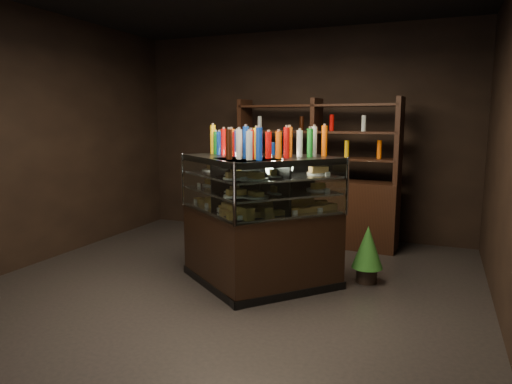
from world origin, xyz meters
TOP-DOWN VIEW (x-y plane):
  - ground at (0.00, 0.00)m, footprint 5.00×5.00m
  - room_shell at (0.00, 0.00)m, footprint 5.02×5.02m
  - display_case at (0.25, 0.13)m, footprint 1.81×1.33m
  - food_display at (0.25, 0.12)m, footprint 1.46×0.95m
  - bottles_top at (0.25, 0.13)m, footprint 1.29×0.81m
  - potted_conifer at (1.30, 0.69)m, footprint 0.33×0.33m
  - back_shelving at (0.36, 2.05)m, footprint 2.28×0.57m

SIDE VIEW (x-z plane):
  - ground at x=0.00m, z-range 0.00..0.00m
  - potted_conifer at x=1.30m, z-range 0.05..0.75m
  - display_case at x=0.25m, z-range -0.22..1.13m
  - back_shelving at x=0.36m, z-range -0.39..1.61m
  - food_display at x=0.25m, z-range 0.78..1.20m
  - bottles_top at x=0.25m, z-range 1.34..1.64m
  - room_shell at x=0.00m, z-range 0.44..3.45m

